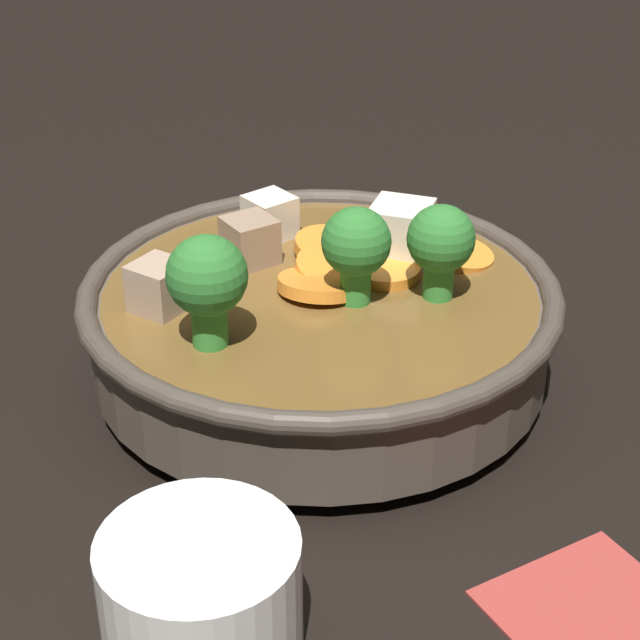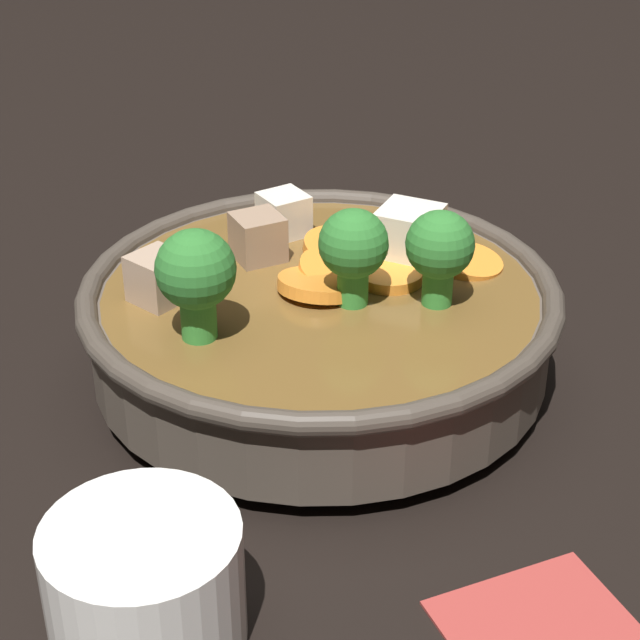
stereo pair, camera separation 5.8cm
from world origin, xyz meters
name	(u,v)px [view 1 (the left image)]	position (x,y,z in m)	size (l,w,h in m)	color
ground_plane	(320,378)	(0.00, 0.00, 0.00)	(3.00, 3.00, 0.00)	black
stirfry_bowl	(321,315)	(0.00, 0.00, 0.04)	(0.26, 0.26, 0.11)	#51473D
tea_cup	(201,597)	(-0.18, 0.09, 0.03)	(0.08, 0.08, 0.06)	white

